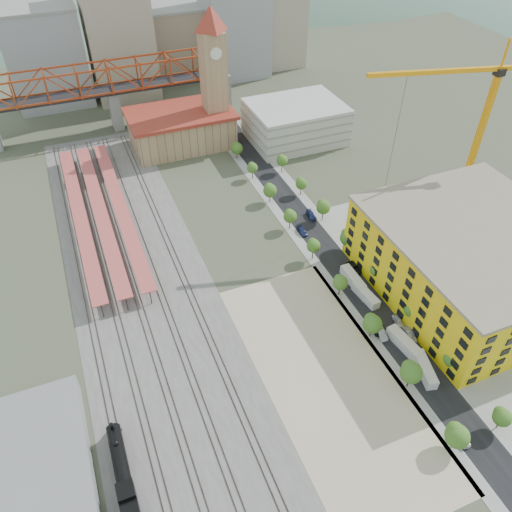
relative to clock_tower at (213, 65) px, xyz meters
name	(u,v)px	position (x,y,z in m)	size (l,w,h in m)	color
ground	(286,280)	(-8.00, -79.99, -28.70)	(400.00, 400.00, 0.00)	#474C38
ballast_strip	(138,273)	(-44.00, -62.49, -28.67)	(36.00, 165.00, 0.06)	#605E59
dirt_lot	(329,377)	(-12.00, -111.49, -28.67)	(28.00, 67.00, 0.06)	tan
street_asphalt	(313,234)	(8.00, -64.99, -28.67)	(12.00, 170.00, 0.06)	black
sidewalk_west	(297,238)	(2.50, -64.99, -28.68)	(3.00, 170.00, 0.04)	gray
sidewalk_east	(330,229)	(13.50, -64.99, -28.68)	(3.00, 170.00, 0.04)	gray
construction_pad	(472,284)	(37.00, -99.99, -28.67)	(50.00, 90.00, 0.06)	gray
rail_tracks	(131,275)	(-45.80, -62.49, -28.55)	(26.56, 160.00, 0.18)	#382B23
platform_canopies	(100,210)	(-49.00, -34.99, -24.70)	(16.00, 80.00, 4.12)	#B74A46
station_hall	(181,128)	(-13.00, 2.01, -22.03)	(38.00, 24.00, 13.10)	tan
clock_tower	(213,65)	(0.00, 0.00, 0.00)	(12.00, 12.00, 52.00)	tan
parking_garage	(296,122)	(28.00, -9.99, -21.70)	(34.00, 26.00, 14.00)	silver
truss_bridge	(110,81)	(-33.00, 25.01, -9.83)	(94.00, 9.60, 25.60)	gray
construction_building	(473,261)	(34.00, -99.99, -19.29)	(44.60, 50.60, 18.80)	#FFB215
warehouse	(28,469)	(-74.00, -109.99, -26.20)	(22.00, 32.00, 5.00)	gray
street_trees	(330,254)	(8.00, -74.99, -28.70)	(15.40, 124.40, 8.00)	#335B1B
skyline	(168,31)	(-0.53, 62.32, -5.89)	(133.00, 46.00, 60.00)	#9EA0A3
distant_hills	(193,121)	(37.28, 180.01, -108.23)	(647.00, 264.00, 227.00)	#4C6B59
locomotive	(123,477)	(-58.00, -117.91, -26.45)	(3.12, 24.10, 6.02)	black
tower_crane	(475,114)	(52.58, -69.44, 3.18)	(47.28, 13.68, 51.65)	#FC9F10
site_trailer_a	(425,369)	(8.00, -118.44, -27.43)	(2.44, 9.27, 2.54)	silver
site_trailer_b	(404,343)	(8.00, -110.67, -27.35)	(2.58, 9.82, 2.69)	silver
site_trailer_c	(366,295)	(8.00, -93.84, -27.47)	(2.36, 8.96, 2.45)	silver
site_trailer_d	(353,279)	(8.00, -87.59, -27.39)	(2.51, 9.53, 2.61)	silver
car_0	(461,437)	(5.00, -134.36, -27.92)	(1.83, 4.54, 1.55)	silver
car_1	(381,333)	(5.00, -105.66, -27.90)	(1.68, 4.83, 1.59)	#A2A3A8
car_2	(377,328)	(5.00, -103.93, -27.90)	(2.63, 5.70, 1.58)	black
car_3	(302,231)	(5.00, -63.57, -28.02)	(1.90, 4.68, 1.36)	navy
car_4	(398,321)	(11.00, -104.00, -28.00)	(1.65, 4.10, 1.40)	silver
car_5	(409,335)	(11.00, -108.61, -27.90)	(1.68, 4.82, 1.59)	gray
car_6	(354,268)	(11.00, -83.34, -27.97)	(2.42, 5.25, 1.46)	black
car_7	(311,216)	(11.00, -57.60, -27.95)	(2.10, 5.17, 1.50)	navy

